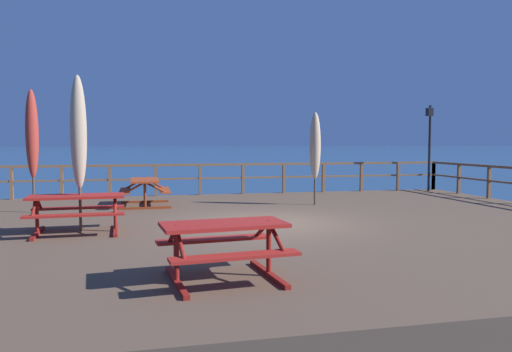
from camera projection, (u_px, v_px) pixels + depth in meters
name	position (u px, v px, depth m)	size (l,w,h in m)	color
ground_plane	(266.00, 250.00, 11.27)	(600.00, 600.00, 0.00)	navy
wooden_deck	(266.00, 236.00, 11.25)	(16.91, 12.92, 0.62)	brown
railing_waterside_far	(222.00, 174.00, 17.31)	(16.71, 0.10, 1.09)	brown
picnic_table_mid_right	(145.00, 187.00, 14.20)	(1.40, 1.86, 0.78)	#993819
picnic_table_mid_left	(224.00, 239.00, 6.51)	(1.75, 1.55, 0.78)	maroon
picnic_table_front_left	(77.00, 206.00, 9.92)	(1.90, 1.47, 0.78)	maroon
patio_umbrella_short_front	(315.00, 146.00, 14.34)	(0.32, 0.32, 2.69)	#4C3828
patio_umbrella_tall_back_left	(32.00, 135.00, 12.76)	(0.32, 0.32, 3.19)	#4C3828
patio_umbrella_short_mid	(78.00, 133.00, 9.90)	(0.32, 0.32, 3.16)	#4C3828
lamp_post_hooked	(430.00, 135.00, 18.24)	(0.46, 0.59, 3.20)	black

